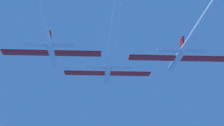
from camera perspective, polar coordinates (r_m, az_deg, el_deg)
The scene contains 3 objects.
jet_lead at distance 61.57m, azimuth -0.12°, elevation 2.36°, with size 17.31×53.86×2.87m.
jet_left_wing at distance 54.83m, azimuth -10.46°, elevation 5.98°, with size 17.31×48.93×2.87m.
jet_right_wing at distance 54.43m, azimuth 13.13°, elevation 5.41°, with size 17.31×51.43×2.87m.
Camera 1 is at (-3.83, -73.21, -22.35)m, focal length 59.79 mm.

